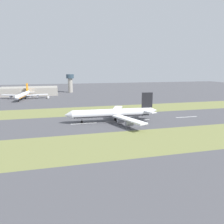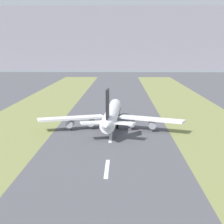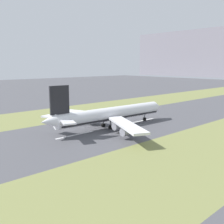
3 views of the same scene
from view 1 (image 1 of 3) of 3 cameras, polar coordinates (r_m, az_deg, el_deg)
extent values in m
plane|color=#4C4C51|center=(155.11, -0.20, -2.55)|extent=(800.00, 800.00, 0.00)
cube|color=olive|center=(113.82, 5.47, -7.83)|extent=(40.00, 600.00, 0.01)
cube|color=olive|center=(198.02, -3.42, 0.49)|extent=(40.00, 600.00, 0.01)
cube|color=silver|center=(179.55, 18.89, -1.24)|extent=(1.20, 18.00, 0.01)
cube|color=silver|center=(161.29, 6.91, -2.09)|extent=(1.20, 18.00, 0.01)
cube|color=silver|center=(151.62, -7.34, -2.97)|extent=(1.20, 18.00, 0.01)
cylinder|color=white|center=(153.95, 0.00, -0.29)|extent=(8.33, 56.20, 6.00)
cone|color=white|center=(150.66, -11.42, -0.78)|extent=(6.08, 5.24, 5.88)
cone|color=white|center=(163.03, 10.71, 0.45)|extent=(5.35, 6.21, 5.10)
cube|color=black|center=(154.29, 0.00, -0.89)|extent=(7.93, 53.95, 0.70)
cube|color=white|center=(139.34, 4.42, -1.95)|extent=(29.33, 15.39, 0.90)
cube|color=white|center=(172.43, 1.12, 0.67)|extent=(28.89, 17.44, 0.90)
cylinder|color=#93939E|center=(147.03, 2.26, -2.20)|extent=(3.40, 4.93, 3.20)
cylinder|color=#93939E|center=(139.54, 4.58, -2.97)|extent=(3.40, 4.93, 3.20)
cylinder|color=#93939E|center=(164.09, 0.70, -0.76)|extent=(3.40, 4.93, 3.20)
cylinder|color=#93939E|center=(173.44, 1.17, -0.09)|extent=(3.40, 4.93, 3.20)
cube|color=black|center=(159.90, 9.16, 3.09)|extent=(1.13, 8.03, 11.00)
cube|color=white|center=(156.12, 9.80, 0.08)|extent=(10.82, 6.93, 0.60)
cube|color=white|center=(166.18, 8.40, 0.81)|extent=(10.91, 7.61, 0.60)
cylinder|color=#59595E|center=(151.82, -7.88, -2.00)|extent=(0.50, 0.50, 3.20)
cylinder|color=black|center=(152.19, -7.86, -2.58)|extent=(0.97, 1.84, 1.80)
cylinder|color=#59595E|center=(152.92, 1.30, -1.79)|extent=(0.50, 0.50, 3.20)
cylinder|color=black|center=(153.29, 1.30, -2.38)|extent=(0.97, 1.84, 1.80)
cylinder|color=#59595E|center=(157.85, 0.87, -1.37)|extent=(0.50, 0.50, 3.20)
cylinder|color=black|center=(158.21, 0.86, -1.94)|extent=(0.97, 1.84, 1.80)
cube|color=#A39E93|center=(330.49, -20.81, 5.12)|extent=(36.00, 77.57, 11.03)
cylinder|color=#A39E93|center=(348.96, -10.83, 6.85)|extent=(7.00, 7.00, 21.88)
cylinder|color=#334756|center=(348.18, -10.92, 9.15)|extent=(12.00, 12.00, 6.17)
cylinder|color=silver|center=(286.41, -22.28, 4.15)|extent=(49.93, 11.66, 5.32)
cone|color=silver|center=(260.59, -23.80, 3.40)|extent=(5.07, 5.74, 5.21)
cone|color=silver|center=(312.79, -21.01, 4.92)|extent=(5.86, 5.17, 4.52)
cube|color=orange|center=(286.58, -22.26, 3.86)|extent=(47.92, 11.14, 0.62)
cube|color=silver|center=(289.07, -18.97, 4.28)|extent=(11.64, 26.23, 0.80)
cube|color=silver|center=(296.99, -24.85, 4.02)|extent=(17.25, 25.02, 0.80)
cylinder|color=#93939E|center=(288.20, -20.53, 3.72)|extent=(4.59, 3.36, 2.84)
cylinder|color=#93939E|center=(289.47, -18.85, 3.87)|extent=(4.59, 3.36, 2.84)
cylinder|color=#93939E|center=(292.31, -23.57, 3.60)|extent=(4.59, 3.36, 2.84)
cylinder|color=#93939E|center=(297.60, -24.89, 3.61)|extent=(4.59, 3.36, 2.84)
cube|color=orange|center=(307.90, -21.29, 6.09)|extent=(7.13, 1.62, 9.75)
cube|color=silver|center=(307.35, -20.32, 4.90)|extent=(5.47, 9.43, 0.53)
cube|color=silver|center=(309.71, -22.08, 4.82)|extent=(7.33, 9.68, 0.53)
cylinder|color=#59595E|center=(268.78, -23.25, 2.95)|extent=(0.44, 0.44, 2.84)
cylinder|color=black|center=(268.97, -23.23, 2.65)|extent=(1.69, 1.00, 1.60)
cylinder|color=#59595E|center=(288.76, -21.66, 3.60)|extent=(0.44, 0.44, 2.84)
cylinder|color=black|center=(288.93, -21.64, 3.32)|extent=(1.69, 1.00, 1.60)
cylinder|color=#59595E|center=(289.95, -22.54, 3.56)|extent=(0.44, 0.44, 2.84)
cylinder|color=black|center=(290.12, -22.52, 3.28)|extent=(1.69, 1.00, 1.60)
cube|color=gold|center=(286.03, -16.44, 3.72)|extent=(2.38, 2.54, 2.00)
cube|color=silver|center=(283.06, -16.35, 3.71)|extent=(4.34, 2.91, 2.60)
cylinder|color=black|center=(286.00, -16.65, 3.51)|extent=(1.05, 0.53, 1.00)
cylinder|color=black|center=(286.33, -16.21, 3.54)|extent=(1.05, 0.53, 1.00)
cylinder|color=black|center=(281.88, -16.52, 3.41)|extent=(1.05, 0.53, 1.00)
cylinder|color=black|center=(282.22, -16.07, 3.44)|extent=(1.05, 0.53, 1.00)
camera|label=2|loc=(254.24, 39.83, 8.40)|focal=60.00mm
camera|label=3|loc=(259.02, 12.01, 9.10)|focal=42.00mm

